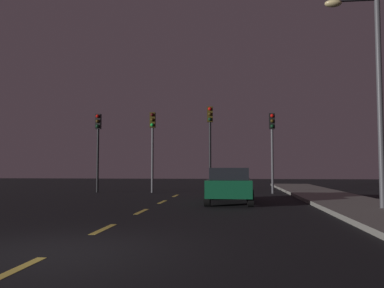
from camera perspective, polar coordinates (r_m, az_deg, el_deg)
The scene contains 13 objects.
ground_plane at distance 13.98m, azimuth -6.67°, elevation -9.34°, with size 80.00×80.00×0.00m, color black.
sidewalk_curb_right at distance 14.33m, azimuth 24.41°, elevation -8.61°, with size 3.00×40.00×0.15m, color gray.
lane_stripe_nearest at distance 6.35m, azimuth -24.07°, elevation -16.18°, with size 0.16×1.60×0.01m, color #EACC4C.
lane_stripe_second at distance 9.77m, azimuth -12.54°, elevation -11.80°, with size 0.16×1.60×0.01m, color #EACC4C.
lane_stripe_third at distance 13.40m, azimuth -7.25°, elevation -9.57°, with size 0.16×1.60×0.01m, color #EACC4C.
lane_stripe_fourth at distance 17.10m, azimuth -4.26°, elevation -8.26°, with size 0.16×1.60×0.01m, color #EACC4C.
lane_stripe_fifth at distance 20.84m, azimuth -2.35°, elevation -7.41°, with size 0.16×1.60×0.01m, color #EACC4C.
traffic_signal_far_left at distance 24.41m, azimuth -13.33°, elevation 0.98°, with size 0.32×0.38×4.68m.
traffic_signal_center_left at distance 23.51m, azimuth -5.69°, elevation 1.14°, with size 0.32×0.38×4.72m.
traffic_signal_center_right at distance 23.07m, azimuth 2.60°, elevation 1.67°, with size 0.32×0.38×5.01m.
traffic_signal_far_right at distance 23.10m, azimuth 11.41°, elevation 1.02°, with size 0.32×0.38×4.57m.
car_stopped_ahead at distance 16.49m, azimuth 5.41°, elevation -5.84°, with size 1.86×4.22×1.45m.
street_lamp_right at distance 14.46m, azimuth 24.25°, elevation 8.27°, with size 1.78×0.36×7.16m.
Camera 1 is at (3.08, -6.56, 1.43)m, focal length 37.21 mm.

